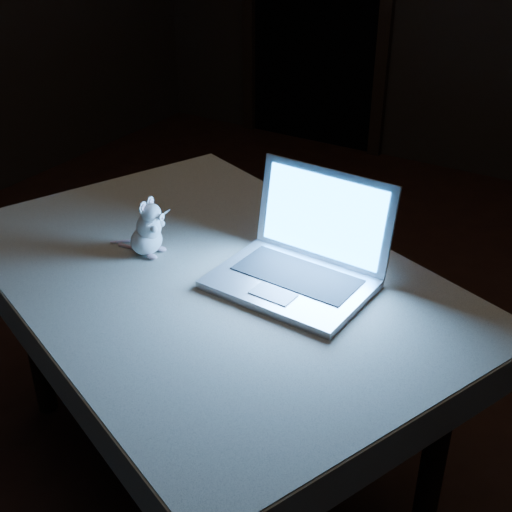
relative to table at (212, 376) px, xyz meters
The scene contains 5 objects.
floor 0.47m from the table, 97.71° to the left, with size 5.00×5.00×0.00m, color black.
table is the anchor object (origin of this frame).
tablecloth 0.32m from the table, 160.03° to the left, with size 1.43×0.96×0.10m, color beige, non-canonical shape.
laptop 0.55m from the table, 10.34° to the left, with size 0.39×0.35×0.27m, color silver, non-canonical shape.
plush_mouse 0.49m from the table, behind, with size 0.12×0.12×0.17m, color white, non-canonical shape.
Camera 1 is at (0.98, -1.58, 1.66)m, focal length 48.00 mm.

